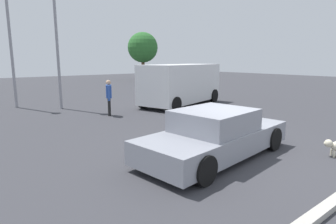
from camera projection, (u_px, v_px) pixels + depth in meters
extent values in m
plane|color=#38383D|center=(229.00, 155.00, 7.55)|extent=(80.00, 80.00, 0.00)
cube|color=gray|center=(216.00, 140.00, 7.36)|extent=(4.76, 2.31, 0.56)
cube|color=gray|center=(214.00, 120.00, 7.18)|extent=(2.11, 1.85, 0.54)
cube|color=slate|center=(233.00, 115.00, 7.83)|extent=(0.24, 1.50, 0.46)
cube|color=slate|center=(191.00, 126.00, 6.54)|extent=(0.24, 1.50, 0.46)
cylinder|color=black|center=(223.00, 129.00, 9.07)|extent=(0.66, 0.30, 0.64)
cylinder|color=black|center=(273.00, 139.00, 7.92)|extent=(0.66, 0.30, 0.64)
cylinder|color=black|center=(149.00, 151.00, 6.83)|extent=(0.66, 0.30, 0.64)
cylinder|color=black|center=(204.00, 170.00, 5.69)|extent=(0.66, 0.30, 0.64)
sphere|color=beige|center=(329.00, 143.00, 7.38)|extent=(0.21, 0.21, 0.21)
sphere|color=beige|center=(326.00, 144.00, 7.38)|extent=(0.09, 0.09, 0.09)
cylinder|color=beige|center=(334.00, 154.00, 7.35)|extent=(0.06, 0.06, 0.18)
cylinder|color=beige|center=(331.00, 152.00, 7.49)|extent=(0.06, 0.06, 0.18)
cube|color=white|center=(181.00, 83.00, 15.66)|extent=(5.73, 3.51, 2.03)
cube|color=slate|center=(152.00, 77.00, 13.45)|extent=(0.55, 1.71, 0.81)
cylinder|color=black|center=(175.00, 105.00, 13.58)|extent=(0.80, 0.45, 0.76)
cylinder|color=black|center=(144.00, 101.00, 14.69)|extent=(0.80, 0.45, 0.76)
cylinder|color=black|center=(214.00, 96.00, 16.94)|extent=(0.80, 0.45, 0.76)
cylinder|color=black|center=(185.00, 93.00, 18.05)|extent=(0.80, 0.45, 0.76)
cylinder|color=black|center=(109.00, 107.00, 12.70)|extent=(0.13, 0.13, 0.81)
cylinder|color=black|center=(109.00, 106.00, 12.87)|extent=(0.13, 0.13, 0.81)
cube|color=#3359B2|center=(109.00, 91.00, 12.66)|extent=(0.39, 0.46, 0.58)
cylinder|color=#3359B2|center=(109.00, 93.00, 12.44)|extent=(0.09, 0.09, 0.68)
cylinder|color=#3359B2|center=(109.00, 92.00, 12.90)|extent=(0.09, 0.09, 0.68)
sphere|color=tan|center=(108.00, 83.00, 12.59)|extent=(0.22, 0.22, 0.22)
cylinder|color=gray|center=(57.00, 42.00, 14.08)|extent=(0.14, 0.14, 6.70)
cylinder|color=gray|center=(10.00, 39.00, 14.37)|extent=(0.14, 0.14, 7.06)
cylinder|color=brown|center=(143.00, 69.00, 34.87)|extent=(0.39, 0.39, 2.59)
sphere|color=#2D6B2D|center=(143.00, 47.00, 34.39)|extent=(3.66, 3.66, 3.66)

